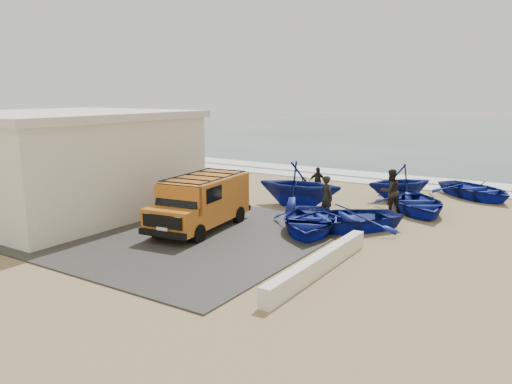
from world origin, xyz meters
The scene contains 17 objects.
ground centered at (0.00, 0.00, 0.00)m, with size 160.00×160.00×0.00m, color #937B55.
slab centered at (-2.00, -2.00, 0.03)m, with size 12.00×10.00×0.05m, color #383634.
ocean centered at (0.00, 56.00, 0.00)m, with size 180.00×88.00×0.01m, color #385166.
surf_line centered at (0.00, 12.00, 0.03)m, with size 180.00×1.60×0.06m, color white.
surf_wash centered at (0.00, 14.50, 0.02)m, with size 180.00×2.20×0.04m, color white.
building centered at (-7.50, -2.00, 2.16)m, with size 8.40×9.40×4.30m.
parapet centered at (5.00, -3.00, 0.28)m, with size 0.35×6.00×0.55m, color silver.
van centered at (-0.80, -1.11, 1.09)m, with size 2.44×4.95×2.04m.
boat_near_left centered at (2.78, 0.70, 0.43)m, with size 2.97×4.16×0.86m, color navy.
boat_near_right centered at (3.70, 1.66, 0.45)m, with size 3.10×4.35×0.90m, color navy.
boat_mid_left centered at (0.45, 4.33, 1.02)m, with size 3.34×3.87×2.04m, color navy.
boat_mid_right centered at (5.29, 5.94, 0.43)m, with size 2.99×4.18×0.87m, color navy.
boat_far_left centered at (3.83, 8.21, 0.87)m, with size 2.85×3.30×1.74m, color navy.
boat_far_right centered at (6.89, 10.52, 0.43)m, with size 2.97×4.16×0.86m, color navy.
fisherman_front centered at (2.43, 3.00, 0.88)m, with size 0.64×0.42×1.77m, color black.
fisherman_middle centered at (4.32, 5.33, 0.94)m, with size 0.92×0.72×1.89m, color black.
fisherman_back centered at (0.30, 6.51, 0.76)m, with size 0.89×0.37×1.51m, color black.
Camera 1 is at (10.83, -15.35, 5.06)m, focal length 35.00 mm.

